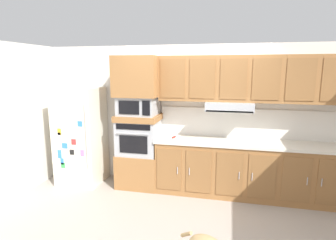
# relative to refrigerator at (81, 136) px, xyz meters

# --- Properties ---
(ground_plane) EXTENTS (9.60, 9.60, 0.00)m
(ground_plane) POSITION_rel_refrigerator_xyz_m (2.04, -0.68, -0.88)
(ground_plane) COLOR #9E9389
(back_kitchen_wall) EXTENTS (6.20, 0.12, 2.50)m
(back_kitchen_wall) POSITION_rel_refrigerator_xyz_m (2.04, 0.43, 0.37)
(back_kitchen_wall) COLOR silver
(back_kitchen_wall) RESTS_ON ground
(side_panel_left) EXTENTS (0.12, 7.10, 2.50)m
(side_panel_left) POSITION_rel_refrigerator_xyz_m (-0.76, -0.68, 0.37)
(side_panel_left) COLOR silver
(side_panel_left) RESTS_ON ground
(refrigerator) EXTENTS (0.76, 0.73, 1.76)m
(refrigerator) POSITION_rel_refrigerator_xyz_m (0.00, 0.00, 0.00)
(refrigerator) COLOR silver
(refrigerator) RESTS_ON ground
(oven_base_cabinet) EXTENTS (0.74, 0.62, 0.60)m
(oven_base_cabinet) POSITION_rel_refrigerator_xyz_m (1.10, 0.07, -0.58)
(oven_base_cabinet) COLOR #996638
(oven_base_cabinet) RESTS_ON ground
(built_in_oven) EXTENTS (0.70, 0.62, 0.60)m
(built_in_oven) POSITION_rel_refrigerator_xyz_m (1.10, 0.07, 0.02)
(built_in_oven) COLOR #A8AAAF
(built_in_oven) RESTS_ON oven_base_cabinet
(appliance_mid_shelf) EXTENTS (0.74, 0.62, 0.10)m
(appliance_mid_shelf) POSITION_rel_refrigerator_xyz_m (1.10, 0.07, 0.37)
(appliance_mid_shelf) COLOR #996638
(appliance_mid_shelf) RESTS_ON built_in_oven
(microwave) EXTENTS (0.64, 0.54, 0.32)m
(microwave) POSITION_rel_refrigerator_xyz_m (1.10, 0.07, 0.58)
(microwave) COLOR #A8AAAF
(microwave) RESTS_ON appliance_mid_shelf
(appliance_upper_cabinet) EXTENTS (0.74, 0.62, 0.68)m
(appliance_upper_cabinet) POSITION_rel_refrigerator_xyz_m (1.10, 0.07, 1.08)
(appliance_upper_cabinet) COLOR #996638
(appliance_upper_cabinet) RESTS_ON microwave
(lower_cabinet_run) EXTENTS (2.92, 0.63, 0.88)m
(lower_cabinet_run) POSITION_rel_refrigerator_xyz_m (2.93, 0.07, -0.44)
(lower_cabinet_run) COLOR #996638
(lower_cabinet_run) RESTS_ON ground
(countertop_slab) EXTENTS (2.96, 0.64, 0.04)m
(countertop_slab) POSITION_rel_refrigerator_xyz_m (2.93, 0.07, 0.02)
(countertop_slab) COLOR silver
(countertop_slab) RESTS_ON lower_cabinet_run
(backsplash_panel) EXTENTS (2.96, 0.02, 0.50)m
(backsplash_panel) POSITION_rel_refrigerator_xyz_m (2.93, 0.36, 0.29)
(backsplash_panel) COLOR silver
(backsplash_panel) RESTS_ON countertop_slab
(upper_cabinet_with_hood) EXTENTS (2.92, 0.48, 0.88)m
(upper_cabinet_with_hood) POSITION_rel_refrigerator_xyz_m (2.92, 0.19, 1.02)
(upper_cabinet_with_hood) COLOR #996638
(upper_cabinet_with_hood) RESTS_ON backsplash_panel
(screwdriver) EXTENTS (0.15, 0.14, 0.03)m
(screwdriver) POSITION_rel_refrigerator_xyz_m (1.74, 0.06, 0.05)
(screwdriver) COLOR red
(screwdriver) RESTS_ON countertop_slab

